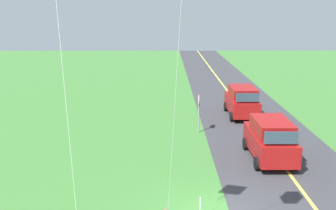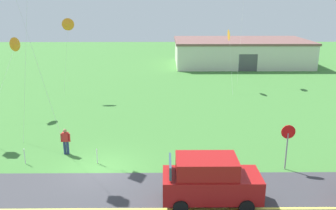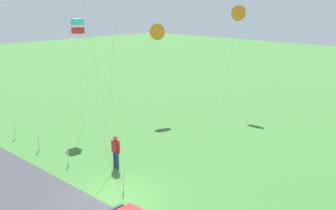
{
  "view_description": "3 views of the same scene",
  "coord_description": "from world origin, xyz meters",
  "views": [
    {
      "loc": [
        -13.19,
        1.98,
        7.77
      ],
      "look_at": [
        2.7,
        1.91,
        3.73
      ],
      "focal_mm": 40.47,
      "sensor_mm": 36.0,
      "label": 1
    },
    {
      "loc": [
        3.56,
        -18.15,
        9.03
      ],
      "look_at": [
        3.77,
        3.96,
        2.49
      ],
      "focal_mm": 38.75,
      "sensor_mm": 36.0,
      "label": 2
    },
    {
      "loc": [
        12.16,
        -9.45,
        7.72
      ],
      "look_at": [
        1.13,
        1.91,
        3.69
      ],
      "focal_mm": 44.85,
      "sensor_mm": 36.0,
      "label": 3
    }
  ],
  "objects": [
    {
      "name": "fence_post_3",
      "position": [
        -0.28,
        0.7,
        0.45
      ],
      "size": [
        0.05,
        0.05,
        0.9
      ],
      "primitive_type": "cylinder",
      "color": "silver",
      "rests_on": "ground"
    },
    {
      "name": "car_suv_foreground",
      "position": [
        5.59,
        -3.47,
        1.15
      ],
      "size": [
        4.4,
        2.12,
        2.24
      ],
      "color": "maroon",
      "rests_on": "ground"
    },
    {
      "name": "stop_sign",
      "position": [
        10.16,
        -0.1,
        1.8
      ],
      "size": [
        0.76,
        0.08,
        2.56
      ],
      "color": "gray",
      "rests_on": "ground"
    },
    {
      "name": "car_parked_east_near",
      "position": [
        14.01,
        -3.62,
        1.15
      ],
      "size": [
        4.4,
        2.12,
        2.24
      ],
      "color": "maroon",
      "rests_on": "ground"
    }
  ]
}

